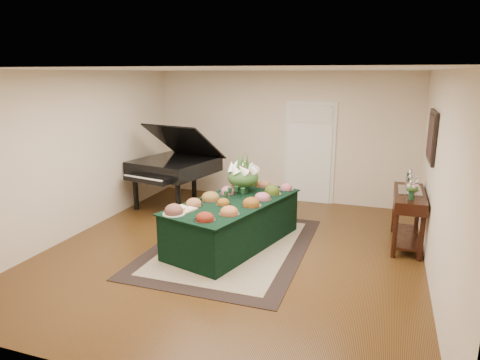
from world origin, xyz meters
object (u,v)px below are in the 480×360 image
(buffet_table, at_px, (234,223))
(mahogany_sideboard, at_px, (409,205))
(floral_centerpiece, at_px, (243,173))
(grand_piano, at_px, (174,166))

(buffet_table, distance_m, mahogany_sideboard, 2.73)
(floral_centerpiece, relative_size, mahogany_sideboard, 0.41)
(buffet_table, xyz_separation_m, grand_piano, (-1.81, 1.53, 0.48))
(buffet_table, height_order, grand_piano, grand_piano)
(buffet_table, distance_m, grand_piano, 2.42)
(grand_piano, bearing_deg, floral_centerpiece, -28.97)
(buffet_table, relative_size, mahogany_sideboard, 1.98)
(mahogany_sideboard, bearing_deg, grand_piano, 171.37)
(floral_centerpiece, height_order, grand_piano, grand_piano)
(buffet_table, xyz_separation_m, mahogany_sideboard, (2.58, 0.86, 0.31))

